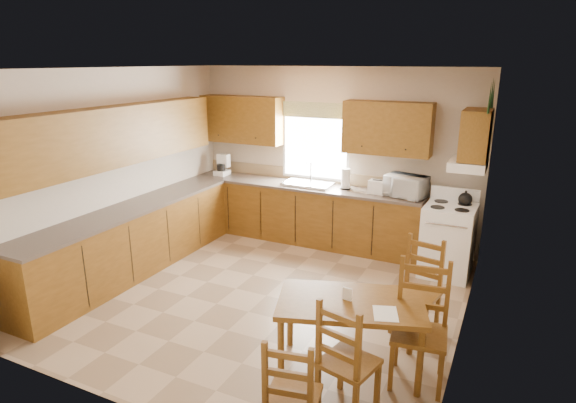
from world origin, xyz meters
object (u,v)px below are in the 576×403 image
at_px(chair_near_left, 293,390).
at_px(chair_near_right, 349,355).
at_px(dining_table, 350,335).
at_px(chair_far_right, 420,327).
at_px(microwave, 406,186).
at_px(chair_far_left, 417,288).
at_px(stove, 448,241).

relative_size(chair_near_left, chair_near_right, 0.92).
bearing_deg(chair_near_right, dining_table, -58.45).
bearing_deg(chair_near_left, chair_far_right, -132.76).
bearing_deg(microwave, chair_far_left, -59.72).
distance_m(dining_table, chair_far_right, 0.65).
xyz_separation_m(stove, chair_near_left, (-0.59, -3.61, -0.01)).
height_order(microwave, chair_near_right, microwave).
bearing_deg(dining_table, microwave, 75.28).
distance_m(stove, chair_near_left, 3.66).
distance_m(chair_near_left, chair_near_right, 0.59).
height_order(stove, microwave, microwave).
relative_size(stove, chair_far_left, 0.93).
relative_size(microwave, chair_near_right, 0.51).
bearing_deg(chair_near_right, stove, -82.35).
xyz_separation_m(stove, dining_table, (-0.50, -2.56, -0.12)).
distance_m(stove, dining_table, 2.61).
xyz_separation_m(chair_near_right, chair_far_right, (0.45, 0.59, 0.05)).
bearing_deg(chair_far_left, dining_table, -103.31).
relative_size(chair_near_left, chair_far_right, 0.83).
bearing_deg(dining_table, chair_near_right, -90.40).
height_order(stove, chair_near_left, stove).
relative_size(stove, chair_far_right, 0.85).
bearing_deg(dining_table, chair_near_left, -112.70).
distance_m(microwave, chair_far_right, 2.97).
xyz_separation_m(chair_near_right, chair_far_left, (0.25, 1.43, 0.00)).
height_order(chair_near_left, chair_far_right, chair_far_right).
relative_size(chair_near_left, chair_far_left, 0.91).
height_order(stove, chair_far_right, chair_far_right).
distance_m(dining_table, chair_near_left, 1.06).
xyz_separation_m(microwave, chair_near_left, (0.08, -3.94, -0.61)).
height_order(chair_near_right, chair_far_right, chair_far_right).
bearing_deg(microwave, chair_near_left, -75.02).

